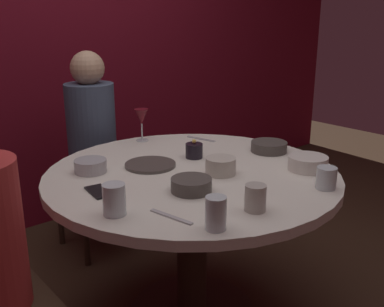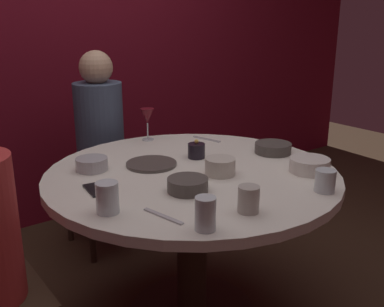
{
  "view_description": "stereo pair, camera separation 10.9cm",
  "coord_description": "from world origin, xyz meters",
  "px_view_note": "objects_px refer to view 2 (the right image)",
  "views": [
    {
      "loc": [
        -1.21,
        -1.42,
        1.4
      ],
      "look_at": [
        0.0,
        0.0,
        0.82
      ],
      "focal_mm": 41.97,
      "sensor_mm": 36.0,
      "label": 1
    },
    {
      "loc": [
        -1.13,
        -1.49,
        1.4
      ],
      "look_at": [
        0.0,
        0.0,
        0.82
      ],
      "focal_mm": 41.97,
      "sensor_mm": 36.0,
      "label": 2
    }
  ],
  "objects_px": {
    "cup_center_front": "(107,198)",
    "bowl_rice_portion": "(310,165)",
    "bowl_sauce_side": "(273,148)",
    "bowl_salad_center": "(188,185)",
    "candle_holder": "(196,151)",
    "wine_glass": "(147,117)",
    "bowl_small_white": "(220,166)",
    "cup_by_left_diner": "(325,181)",
    "dining_table": "(192,204)",
    "seated_diner_back": "(100,131)",
    "cup_near_candle": "(249,199)",
    "cell_phone": "(96,189)",
    "dinner_plate": "(151,164)",
    "bowl_serving_large": "(92,164)",
    "cup_by_right_diner": "(205,214)"
  },
  "relations": [
    {
      "from": "cup_center_front",
      "to": "bowl_rice_portion",
      "type": "bearing_deg",
      "value": -9.41
    },
    {
      "from": "bowl_sauce_side",
      "to": "bowl_salad_center",
      "type": "bearing_deg",
      "value": -166.63
    },
    {
      "from": "candle_holder",
      "to": "bowl_rice_portion",
      "type": "distance_m",
      "value": 0.53
    },
    {
      "from": "wine_glass",
      "to": "bowl_small_white",
      "type": "distance_m",
      "value": 0.67
    },
    {
      "from": "bowl_sauce_side",
      "to": "cup_by_left_diner",
      "type": "bearing_deg",
      "value": -114.64
    },
    {
      "from": "dining_table",
      "to": "seated_diner_back",
      "type": "distance_m",
      "value": 0.92
    },
    {
      "from": "cup_near_candle",
      "to": "dining_table",
      "type": "bearing_deg",
      "value": 77.35
    },
    {
      "from": "dining_table",
      "to": "cell_phone",
      "type": "xyz_separation_m",
      "value": [
        -0.44,
        0.04,
        0.16
      ]
    },
    {
      "from": "bowl_small_white",
      "to": "cup_center_front",
      "type": "relative_size",
      "value": 1.18
    },
    {
      "from": "seated_diner_back",
      "to": "bowl_salad_center",
      "type": "bearing_deg",
      "value": -8.25
    },
    {
      "from": "dinner_plate",
      "to": "bowl_small_white",
      "type": "distance_m",
      "value": 0.33
    },
    {
      "from": "bowl_serving_large",
      "to": "candle_holder",
      "type": "bearing_deg",
      "value": -16.11
    },
    {
      "from": "bowl_salad_center",
      "to": "wine_glass",
      "type": "bearing_deg",
      "value": 69.62
    },
    {
      "from": "bowl_sauce_side",
      "to": "cup_by_right_diner",
      "type": "height_order",
      "value": "cup_by_right_diner"
    },
    {
      "from": "cup_near_candle",
      "to": "wine_glass",
      "type": "bearing_deg",
      "value": 77.88
    },
    {
      "from": "dinner_plate",
      "to": "cup_near_candle",
      "type": "relative_size",
      "value": 2.43
    },
    {
      "from": "wine_glass",
      "to": "cup_by_left_diner",
      "type": "bearing_deg",
      "value": -81.8
    },
    {
      "from": "candle_holder",
      "to": "bowl_small_white",
      "type": "relative_size",
      "value": 0.7
    },
    {
      "from": "seated_diner_back",
      "to": "candle_holder",
      "type": "bearing_deg",
      "value": 9.67
    },
    {
      "from": "wine_glass",
      "to": "bowl_small_white",
      "type": "bearing_deg",
      "value": -93.94
    },
    {
      "from": "candle_holder",
      "to": "cup_center_front",
      "type": "height_order",
      "value": "cup_center_front"
    },
    {
      "from": "cup_near_candle",
      "to": "cup_by_right_diner",
      "type": "xyz_separation_m",
      "value": [
        -0.2,
        -0.01,
        0.01
      ]
    },
    {
      "from": "bowl_small_white",
      "to": "bowl_sauce_side",
      "type": "xyz_separation_m",
      "value": [
        0.42,
        0.08,
        -0.01
      ]
    },
    {
      "from": "bowl_small_white",
      "to": "bowl_sauce_side",
      "type": "relative_size",
      "value": 0.73
    },
    {
      "from": "dining_table",
      "to": "seated_diner_back",
      "type": "height_order",
      "value": "seated_diner_back"
    },
    {
      "from": "cup_near_candle",
      "to": "cup_by_left_diner",
      "type": "distance_m",
      "value": 0.37
    },
    {
      "from": "bowl_rice_portion",
      "to": "cell_phone",
      "type": "bearing_deg",
      "value": 156.65
    },
    {
      "from": "dinner_plate",
      "to": "bowl_sauce_side",
      "type": "relative_size",
      "value": 1.28
    },
    {
      "from": "bowl_sauce_side",
      "to": "cup_center_front",
      "type": "bearing_deg",
      "value": -171.7
    },
    {
      "from": "cup_by_right_diner",
      "to": "bowl_rice_portion",
      "type": "bearing_deg",
      "value": 12.42
    },
    {
      "from": "dining_table",
      "to": "wine_glass",
      "type": "relative_size",
      "value": 7.32
    },
    {
      "from": "dinner_plate",
      "to": "bowl_rice_portion",
      "type": "xyz_separation_m",
      "value": [
        0.5,
        -0.49,
        0.02
      ]
    },
    {
      "from": "bowl_rice_portion",
      "to": "cup_center_front",
      "type": "xyz_separation_m",
      "value": [
        -0.9,
        0.15,
        0.02
      ]
    },
    {
      "from": "dining_table",
      "to": "cup_by_left_diner",
      "type": "distance_m",
      "value": 0.6
    },
    {
      "from": "dinner_plate",
      "to": "bowl_salad_center",
      "type": "height_order",
      "value": "bowl_salad_center"
    },
    {
      "from": "cup_by_right_diner",
      "to": "cup_center_front",
      "type": "relative_size",
      "value": 1.0
    },
    {
      "from": "seated_diner_back",
      "to": "bowl_salad_center",
      "type": "xyz_separation_m",
      "value": [
        -0.16,
        -1.09,
        0.03
      ]
    },
    {
      "from": "wine_glass",
      "to": "bowl_rice_portion",
      "type": "xyz_separation_m",
      "value": [
        0.29,
        -0.87,
        -0.1
      ]
    },
    {
      "from": "bowl_rice_portion",
      "to": "dining_table",
      "type": "bearing_deg",
      "value": 141.43
    },
    {
      "from": "dining_table",
      "to": "bowl_small_white",
      "type": "xyz_separation_m",
      "value": [
        0.07,
        -0.11,
        0.2
      ]
    },
    {
      "from": "cup_by_left_diner",
      "to": "bowl_sauce_side",
      "type": "bearing_deg",
      "value": 65.36
    },
    {
      "from": "bowl_small_white",
      "to": "cup_center_front",
      "type": "bearing_deg",
      "value": -173.74
    },
    {
      "from": "cup_center_front",
      "to": "cup_near_candle",
      "type": "bearing_deg",
      "value": -36.49
    },
    {
      "from": "bowl_sauce_side",
      "to": "cup_near_candle",
      "type": "xyz_separation_m",
      "value": [
        -0.59,
        -0.43,
        0.02
      ]
    },
    {
      "from": "wine_glass",
      "to": "cup_by_left_diner",
      "type": "relative_size",
      "value": 2.0
    },
    {
      "from": "bowl_salad_center",
      "to": "cup_by_right_diner",
      "type": "height_order",
      "value": "cup_by_right_diner"
    },
    {
      "from": "bowl_serving_large",
      "to": "cup_center_front",
      "type": "height_order",
      "value": "cup_center_front"
    },
    {
      "from": "seated_diner_back",
      "to": "cup_center_front",
      "type": "bearing_deg",
      "value": -24.62
    },
    {
      "from": "bowl_rice_portion",
      "to": "dinner_plate",
      "type": "bearing_deg",
      "value": 135.74
    },
    {
      "from": "candle_holder",
      "to": "cup_center_front",
      "type": "relative_size",
      "value": 0.83
    }
  ]
}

